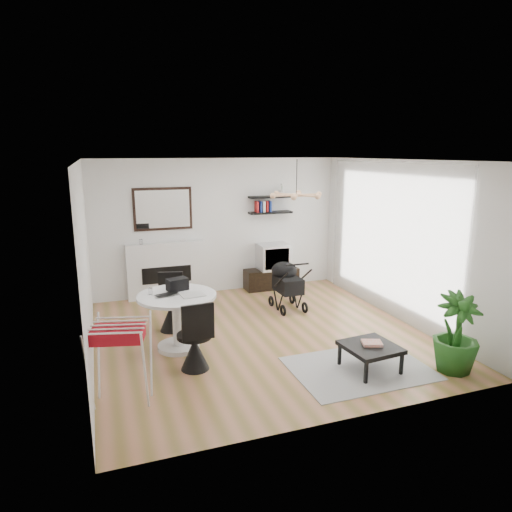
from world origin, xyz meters
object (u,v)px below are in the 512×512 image
object	(u,v)px
crt_tv	(273,256)
dining_table	(177,313)
potted_plant	(456,333)
fireplace	(166,264)
drying_rack	(121,361)
coffee_table	(371,348)
stroller	(287,287)
tv_console	(271,279)

from	to	relation	value
crt_tv	dining_table	xyz separation A→B (m)	(-2.41, -2.37, -0.14)
dining_table	potted_plant	size ratio (longest dim) A/B	1.07
fireplace	potted_plant	distance (m)	5.37
fireplace	drying_rack	world-z (taller)	fireplace
dining_table	coffee_table	bearing A→B (deg)	-33.93
stroller	crt_tv	bearing A→B (deg)	79.06
drying_rack	potted_plant	xyz separation A→B (m)	(4.15, -0.64, 0.02)
dining_table	potted_plant	xyz separation A→B (m)	(3.28, -1.90, -0.02)
fireplace	drying_rack	size ratio (longest dim) A/B	2.23
fireplace	crt_tv	size ratio (longest dim) A/B	3.52
fireplace	drying_rack	distance (m)	3.92
potted_plant	stroller	bearing A→B (deg)	109.96
potted_plant	drying_rack	bearing A→B (deg)	171.27
fireplace	stroller	bearing A→B (deg)	-35.24
fireplace	crt_tv	bearing A→B (deg)	-3.49
crt_tv	coffee_table	bearing A→B (deg)	-92.27
tv_console	drying_rack	size ratio (longest dim) A/B	1.16
tv_console	potted_plant	xyz separation A→B (m)	(0.90, -4.27, 0.32)
fireplace	crt_tv	xyz separation A→B (m)	(2.19, -0.13, 0.01)
tv_console	stroller	xyz separation A→B (m)	(-0.19, -1.27, 0.20)
tv_console	crt_tv	size ratio (longest dim) A/B	1.84
fireplace	coffee_table	world-z (taller)	fireplace
potted_plant	dining_table	bearing A→B (deg)	149.97
crt_tv	coffee_table	distance (m)	3.91
tv_console	coffee_table	size ratio (longest dim) A/B	1.58
fireplace	potted_plant	bearing A→B (deg)	-55.12
fireplace	dining_table	size ratio (longest dim) A/B	1.91
crt_tv	fireplace	bearing A→B (deg)	176.51
dining_table	stroller	xyz separation A→B (m)	(2.19, 1.11, -0.14)
coffee_table	drying_rack	bearing A→B (deg)	175.30
fireplace	crt_tv	world-z (taller)	fireplace
fireplace	coffee_table	distance (m)	4.52
coffee_table	fireplace	bearing A→B (deg)	116.90
stroller	potted_plant	xyz separation A→B (m)	(1.09, -3.01, 0.12)
fireplace	tv_console	size ratio (longest dim) A/B	1.92
crt_tv	dining_table	size ratio (longest dim) A/B	0.54
crt_tv	drying_rack	bearing A→B (deg)	-132.04
stroller	coffee_table	xyz separation A→B (m)	(0.06, -2.63, -0.10)
coffee_table	dining_table	bearing A→B (deg)	146.07
drying_rack	coffee_table	xyz separation A→B (m)	(3.12, -0.26, -0.20)
drying_rack	coffee_table	distance (m)	3.14
tv_console	stroller	bearing A→B (deg)	-98.71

